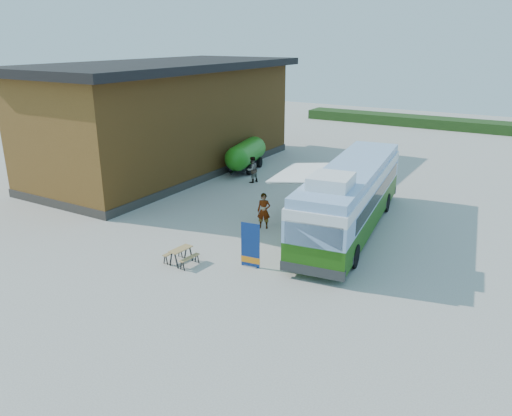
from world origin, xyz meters
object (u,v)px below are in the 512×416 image
Objects in this scene: bus at (351,196)px; banner at (250,249)px; person_a at (264,211)px; picnic_table at (181,252)px; person_b at (252,170)px; slurry_tanker at (246,154)px.

bus reaches higher than banner.
person_a is at bearing -161.32° from bus.
picnic_table is (-4.72, -7.21, -1.30)m from bus.
slurry_tanker reaches higher than person_b.
banner is 12.76m from person_b.
slurry_tanker is (-1.99, 2.46, 0.34)m from person_b.
banner is 1.51× the size of picnic_table.
picnic_table is at bearing -80.54° from slurry_tanker.
bus is at bearing 64.05° from banner.
banner is at bearing -115.95° from bus.
bus is 2.25× the size of slurry_tanker.
bus is 6.41m from banner.
person_b is at bearing 103.24° from person_a.
picnic_table is 15.77m from slurry_tanker.
picnic_table is at bearing 32.89° from person_b.
person_a reaches higher than picnic_table.
person_a is 0.32× the size of slurry_tanker.
slurry_tanker reaches higher than picnic_table.
person_a is at bearing 105.69° from banner.
picnic_table is at bearing -162.71° from banner.
banner is at bearing 46.15° from person_b.
person_a is at bearing -66.10° from slurry_tanker.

